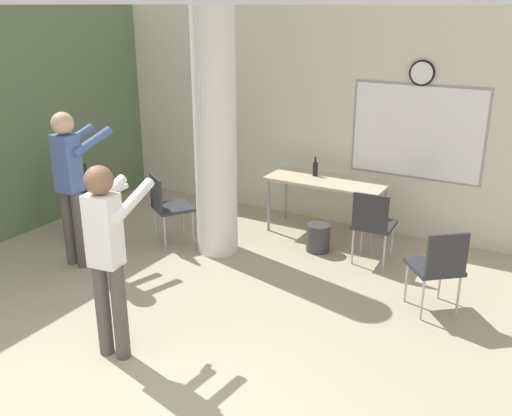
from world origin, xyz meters
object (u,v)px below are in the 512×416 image
Objects in this scene: bottle_on_table at (315,169)px; chair_table_right at (373,222)px; chair_by_left_wall at (84,196)px; chair_mid_room at (438,264)px; folding_table at (327,184)px; person_watching_back at (71,178)px; chair_near_pillar at (167,204)px; person_playing_front at (107,248)px.

bottle_on_table is 1.23m from chair_table_right.
chair_table_right and chair_by_left_wall have the same top height.
chair_by_left_wall and chair_mid_room have the same top height.
person_watching_back is at bearing -133.29° from folding_table.
bottle_on_table is 0.28× the size of chair_near_pillar.
chair_table_right is 1.00× the size of chair_near_pillar.
chair_near_pillar is at bearing 178.03° from chair_mid_room.
chair_table_right is 1.00× the size of chair_mid_room.
chair_table_right is at bearing 29.86° from person_watching_back.
chair_mid_room is (4.39, 0.17, 0.00)m from chair_by_left_wall.
chair_near_pillar is at bearing -142.52° from folding_table.
chair_near_pillar is (-1.38, -1.29, -0.32)m from bottle_on_table.
folding_table is at bearing 81.81° from person_playing_front.
person_watching_back reaches higher than chair_mid_room.
chair_by_left_wall is (-2.69, -1.49, -0.17)m from folding_table.
person_watching_back is at bearing -129.36° from bottle_on_table.
chair_table_right is 1.00× the size of chair_by_left_wall.
chair_near_pillar is at bearing 14.22° from chair_by_left_wall.
folding_table is 0.26m from bottle_on_table.
bottle_on_table reaches higher than chair_table_right.
chair_mid_room is at bearing 42.85° from person_playing_front.
chair_mid_room is (1.70, -1.32, -0.17)m from folding_table.
folding_table is 0.86× the size of person_watching_back.
person_playing_front is (1.10, -2.13, 0.47)m from chair_near_pillar.
bottle_on_table is 2.96m from chair_by_left_wall.
chair_by_left_wall is at bearing 130.24° from person_watching_back.
chair_by_left_wall is (-2.49, -1.58, -0.32)m from bottle_on_table.
bottle_on_table is at bearing 147.36° from chair_table_right.
chair_mid_room is 3.01m from person_playing_front.
folding_table is 1.73× the size of chair_table_right.
bottle_on_table is 2.97m from person_watching_back.
chair_mid_room is 0.52× the size of person_playing_front.
chair_near_pillar is (-1.58, -1.21, -0.17)m from folding_table.
chair_mid_room is 0.50× the size of person_watching_back.
person_playing_front reaches higher than folding_table.
person_playing_front is at bearing -94.67° from bottle_on_table.
person_watching_back is at bearing -150.14° from chair_table_right.
folding_table is 0.90× the size of person_playing_front.
bottle_on_table is 0.14× the size of person_watching_back.
chair_mid_room is at bearing -1.97° from chair_near_pillar.
person_watching_back is (0.61, -0.72, 0.52)m from chair_by_left_wall.
folding_table is at bearing 142.05° from chair_mid_room.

